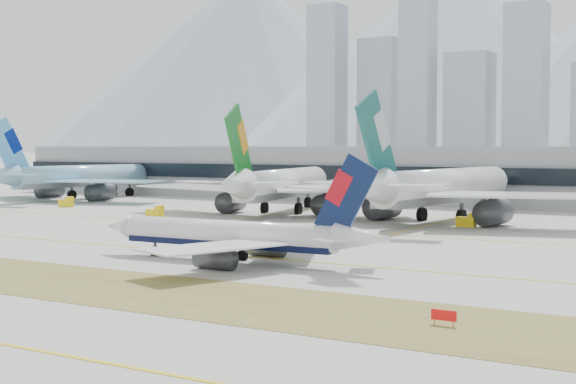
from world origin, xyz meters
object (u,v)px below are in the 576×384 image
Objects in this scene: widebody_korean at (78,178)px; widebody_eva at (280,186)px; taxiing_airliner at (238,236)px; terminal at (458,174)px; widebody_cathay at (439,189)px.

widebody_eva is at bearing -94.56° from widebody_korean.
taxiing_airliner is 0.15× the size of terminal.
terminal is at bearing -59.46° from widebody_korean.
widebody_korean is at bearing -154.65° from terminal.
widebody_eva is at bearing -110.32° from terminal.
widebody_cathay is (111.76, -13.81, 0.57)m from widebody_korean.
widebody_eva is at bearing 94.56° from widebody_cathay.
widebody_eva is 37.42m from widebody_cathay.
taxiing_airliner is 0.66× the size of widebody_eva.
taxiing_airliner is at bearing -164.08° from widebody_eva.
taxiing_airliner is 134.52m from widebody_korean.
widebody_eva reaches higher than terminal.
taxiing_airliner is 75.15m from widebody_eva.
terminal is at bearing -86.20° from taxiing_airliner.
taxiing_airliner is at bearing -121.20° from widebody_korean.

